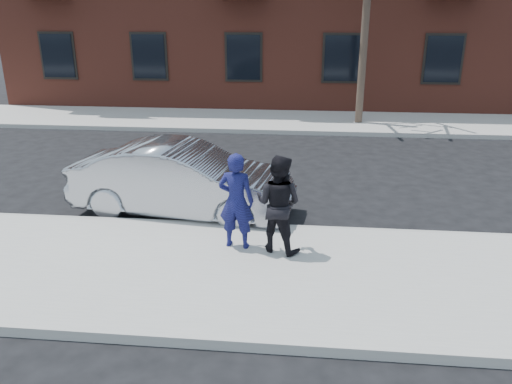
# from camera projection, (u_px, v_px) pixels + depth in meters

# --- Properties ---
(ground) EXTENTS (100.00, 100.00, 0.00)m
(ground) POSITION_uv_depth(u_px,v_px,m) (141.00, 266.00, 8.18)
(ground) COLOR black
(ground) RESTS_ON ground
(near_sidewalk) EXTENTS (50.00, 3.50, 0.15)m
(near_sidewalk) POSITION_uv_depth(u_px,v_px,m) (136.00, 270.00, 7.92)
(near_sidewalk) COLOR #999791
(near_sidewalk) RESTS_ON ground
(near_curb) EXTENTS (50.00, 0.10, 0.15)m
(near_curb) POSITION_uv_depth(u_px,v_px,m) (166.00, 224.00, 9.60)
(near_curb) COLOR #999691
(near_curb) RESTS_ON ground
(far_sidewalk) EXTENTS (50.00, 3.50, 0.15)m
(far_sidewalk) POSITION_uv_depth(u_px,v_px,m) (236.00, 120.00, 18.66)
(far_sidewalk) COLOR #999791
(far_sidewalk) RESTS_ON ground
(far_curb) EXTENTS (50.00, 0.10, 0.15)m
(far_curb) POSITION_uv_depth(u_px,v_px,m) (228.00, 131.00, 16.98)
(far_curb) COLOR #999691
(far_curb) RESTS_ON ground
(silver_sedan) EXTENTS (4.61, 2.08, 1.47)m
(silver_sedan) POSITION_uv_depth(u_px,v_px,m) (183.00, 180.00, 10.06)
(silver_sedan) COLOR #999BA3
(silver_sedan) RESTS_ON ground
(man_hoodie) EXTENTS (0.65, 0.53, 1.65)m
(man_hoodie) POSITION_uv_depth(u_px,v_px,m) (236.00, 201.00, 8.27)
(man_hoodie) COLOR navy
(man_hoodie) RESTS_ON near_sidewalk
(man_peacoat) EXTENTS (0.97, 0.87, 1.65)m
(man_peacoat) POSITION_uv_depth(u_px,v_px,m) (278.00, 204.00, 8.15)
(man_peacoat) COLOR black
(man_peacoat) RESTS_ON near_sidewalk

